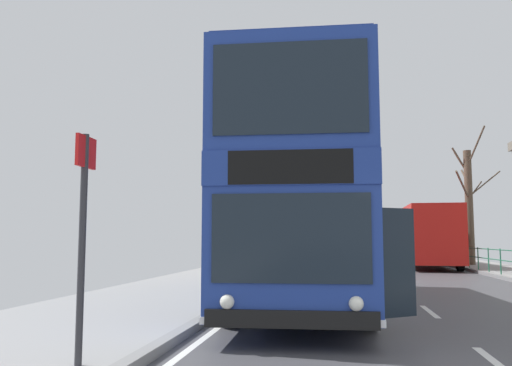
% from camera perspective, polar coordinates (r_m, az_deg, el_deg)
% --- Properties ---
extents(double_decker_bus_main, '(3.42, 11.24, 4.57)m').
position_cam_1_polar(double_decker_bus_main, '(12.82, 5.04, -2.07)').
color(double_decker_bus_main, navy).
rests_on(double_decker_bus_main, ground).
extents(background_bus_far_lane, '(2.74, 9.23, 3.16)m').
position_cam_1_polar(background_bus_far_lane, '(30.17, 17.62, -5.32)').
color(background_bus_far_lane, red).
rests_on(background_bus_far_lane, ground).
extents(bus_stop_sign_near, '(0.08, 0.44, 2.56)m').
position_cam_1_polar(bus_stop_sign_near, '(6.32, -17.95, -3.82)').
color(bus_stop_sign_near, '#2D2D33').
rests_on(bus_stop_sign_near, ground).
extents(bare_tree_far_00, '(2.73, 2.96, 7.40)m').
position_cam_1_polar(bare_tree_far_00, '(31.43, 21.75, -2.03)').
color(bare_tree_far_00, brown).
rests_on(bare_tree_far_00, ground).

